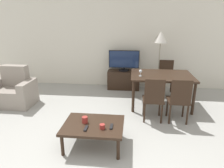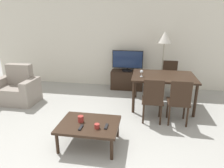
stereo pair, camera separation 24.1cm
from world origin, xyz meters
name	(u,v)px [view 1 (the left image)]	position (x,y,z in m)	size (l,w,h in m)	color
wall_back	(112,40)	(0.00, 3.77, 1.35)	(7.60, 0.06, 2.70)	silver
armchair	(13,92)	(-2.14, 2.08, 0.31)	(0.96, 0.65, 0.90)	gray
tv_stand	(124,80)	(0.37, 3.49, 0.26)	(0.90, 0.42, 0.53)	black
tv	(124,61)	(0.37, 3.49, 0.82)	(0.85, 0.30, 0.57)	black
coffee_table	(93,126)	(0.04, 0.69, 0.33)	(0.93, 0.70, 0.38)	black
dining_table	(161,78)	(1.27, 2.41, 0.66)	(1.36, 1.00, 0.73)	black
dining_chair_near	(154,98)	(1.03, 1.60, 0.49)	(0.40, 0.40, 0.89)	black
dining_chair_far	(166,76)	(1.50, 3.22, 0.49)	(0.40, 0.40, 0.89)	black
dining_chair_near_right	(179,99)	(1.50, 1.60, 0.49)	(0.40, 0.40, 0.89)	black
floor_lamp	(161,40)	(1.30, 3.33, 1.42)	(0.36, 0.36, 1.63)	gray
remote_primary	(86,128)	(-0.05, 0.54, 0.39)	(0.04, 0.15, 0.02)	black
remote_secondary	(111,127)	(0.32, 0.63, 0.39)	(0.04, 0.15, 0.02)	black
cup_white_near	(102,126)	(0.19, 0.57, 0.41)	(0.08, 0.08, 0.07)	maroon
cup_colored_far	(85,120)	(-0.10, 0.72, 0.43)	(0.09, 0.09, 0.10)	maroon
wine_glass_left	(140,72)	(0.78, 2.23, 0.84)	(0.07, 0.07, 0.15)	silver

